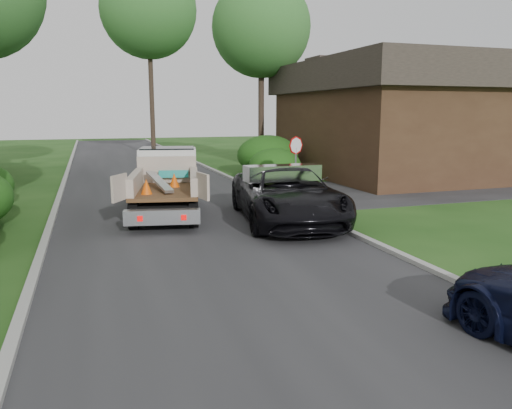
{
  "coord_description": "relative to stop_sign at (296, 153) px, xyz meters",
  "views": [
    {
      "loc": [
        -2.86,
        -9.91,
        3.43
      ],
      "look_at": [
        0.97,
        1.51,
        1.2
      ],
      "focal_mm": 35.0,
      "sensor_mm": 36.0,
      "label": 1
    }
  ],
  "objects": [
    {
      "name": "ground",
      "position": [
        -5.2,
        -9.0,
        -1.78
      ],
      "size": [
        120.0,
        120.0,
        0.0
      ],
      "primitive_type": "plane",
      "color": "#1D4513",
      "rests_on": "ground"
    },
    {
      "name": "road",
      "position": [
        -5.2,
        1.0,
        -1.77
      ],
      "size": [
        8.0,
        90.0,
        0.02
      ],
      "primitive_type": "cube",
      "color": "#28282B",
      "rests_on": "ground"
    },
    {
      "name": "side_street",
      "position": [
        6.8,
        0.0,
        -1.77
      ],
      "size": [
        16.0,
        7.0,
        0.02
      ],
      "primitive_type": "cube",
      "color": "#28282B",
      "rests_on": "ground"
    },
    {
      "name": "curb_left",
      "position": [
        -9.3,
        1.0,
        -1.72
      ],
      "size": [
        0.2,
        90.0,
        0.12
      ],
      "primitive_type": "cube",
      "color": "#9E9E99",
      "rests_on": "ground"
    },
    {
      "name": "curb_right",
      "position": [
        -1.1,
        1.0,
        -1.72
      ],
      "size": [
        0.2,
        90.0,
        0.12
      ],
      "primitive_type": "cube",
      "color": "#9E9E99",
      "rests_on": "ground"
    },
    {
      "name": "stop_sign",
      "position": [
        0.0,
        0.0,
        0.0
      ],
      "size": [
        0.71,
        0.32,
        2.48
      ],
      "color": "slate",
      "rests_on": "ground"
    },
    {
      "name": "house_right",
      "position": [
        7.8,
        5.0,
        1.38
      ],
      "size": [
        9.72,
        12.96,
        6.2
      ],
      "rotation": [
        0.0,
        0.0,
        1.57
      ],
      "color": "#3D2619",
      "rests_on": "ground"
    },
    {
      "name": "hedge_right_a",
      "position": [
        0.6,
        4.0,
        -0.93
      ],
      "size": [
        2.6,
        2.6,
        1.7
      ],
      "primitive_type": "ellipsoid",
      "color": "#1C4710",
      "rests_on": "ground"
    },
    {
      "name": "hedge_right_b",
      "position": [
        1.3,
        7.0,
        -0.67
      ],
      "size": [
        3.38,
        3.38,
        2.21
      ],
      "primitive_type": "ellipsoid",
      "color": "#1C4710",
      "rests_on": "ground"
    },
    {
      "name": "tree_right_far",
      "position": [
        2.3,
        11.0,
        6.7
      ],
      "size": [
        6.0,
        6.0,
        11.5
      ],
      "color": "#2D2119",
      "rests_on": "ground"
    },
    {
      "name": "tree_center_far",
      "position": [
        -3.2,
        21.0,
        9.2
      ],
      "size": [
        7.2,
        7.2,
        14.6
      ],
      "color": "#2D2119",
      "rests_on": "ground"
    },
    {
      "name": "flatbed_truck",
      "position": [
        -5.51,
        -1.47,
        -0.6
      ],
      "size": [
        3.41,
        6.05,
        2.16
      ],
      "rotation": [
        0.0,
        0.0,
        -0.19
      ],
      "color": "black",
      "rests_on": "ground"
    },
    {
      "name": "black_pickup",
      "position": [
        -2.19,
        -4.5,
        -0.91
      ],
      "size": [
        3.79,
        6.6,
        1.73
      ],
      "primitive_type": "imported",
      "rotation": [
        0.0,
        0.0,
        -0.15
      ],
      "color": "black",
      "rests_on": "ground"
    }
  ]
}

